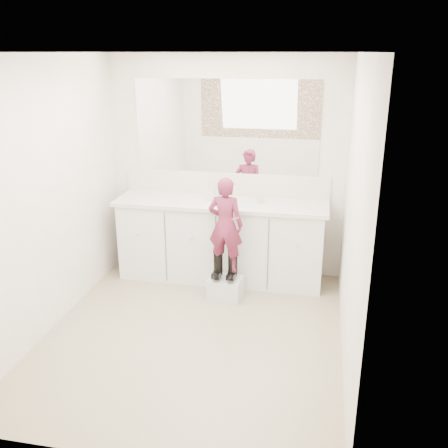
# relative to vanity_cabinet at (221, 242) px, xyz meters

# --- Properties ---
(floor) EXTENTS (3.00, 3.00, 0.00)m
(floor) POSITION_rel_vanity_cabinet_xyz_m (0.00, -1.23, -0.42)
(floor) COLOR #816E54
(floor) RESTS_ON ground
(ceiling) EXTENTS (3.00, 3.00, 0.00)m
(ceiling) POSITION_rel_vanity_cabinet_xyz_m (0.00, -1.23, 1.97)
(ceiling) COLOR white
(ceiling) RESTS_ON wall_back
(wall_back) EXTENTS (2.60, 0.00, 2.60)m
(wall_back) POSITION_rel_vanity_cabinet_xyz_m (0.00, 0.27, 0.77)
(wall_back) COLOR beige
(wall_back) RESTS_ON floor
(wall_front) EXTENTS (2.60, 0.00, 2.60)m
(wall_front) POSITION_rel_vanity_cabinet_xyz_m (0.00, -2.73, 0.77)
(wall_front) COLOR beige
(wall_front) RESTS_ON floor
(wall_left) EXTENTS (0.00, 3.00, 3.00)m
(wall_left) POSITION_rel_vanity_cabinet_xyz_m (-1.30, -1.23, 0.78)
(wall_left) COLOR beige
(wall_left) RESTS_ON floor
(wall_right) EXTENTS (0.00, 3.00, 3.00)m
(wall_right) POSITION_rel_vanity_cabinet_xyz_m (1.30, -1.23, 0.78)
(wall_right) COLOR beige
(wall_right) RESTS_ON floor
(vanity_cabinet) EXTENTS (2.20, 0.55, 0.85)m
(vanity_cabinet) POSITION_rel_vanity_cabinet_xyz_m (0.00, 0.00, 0.00)
(vanity_cabinet) COLOR silver
(vanity_cabinet) RESTS_ON floor
(countertop) EXTENTS (2.28, 0.58, 0.04)m
(countertop) POSITION_rel_vanity_cabinet_xyz_m (0.00, -0.01, 0.45)
(countertop) COLOR beige
(countertop) RESTS_ON vanity_cabinet
(backsplash) EXTENTS (2.28, 0.03, 0.25)m
(backsplash) POSITION_rel_vanity_cabinet_xyz_m (0.00, 0.26, 0.59)
(backsplash) COLOR beige
(backsplash) RESTS_ON countertop
(mirror) EXTENTS (2.00, 0.02, 1.00)m
(mirror) POSITION_rel_vanity_cabinet_xyz_m (0.00, 0.26, 1.22)
(mirror) COLOR white
(mirror) RESTS_ON wall_back
(dot_panel) EXTENTS (2.00, 0.01, 1.20)m
(dot_panel) POSITION_rel_vanity_cabinet_xyz_m (0.00, -2.71, 1.22)
(dot_panel) COLOR #472819
(dot_panel) RESTS_ON wall_front
(faucet) EXTENTS (0.08, 0.08, 0.10)m
(faucet) POSITION_rel_vanity_cabinet_xyz_m (0.00, 0.15, 0.52)
(faucet) COLOR silver
(faucet) RESTS_ON countertop
(cup) EXTENTS (0.10, 0.10, 0.09)m
(cup) POSITION_rel_vanity_cabinet_xyz_m (0.41, 0.02, 0.51)
(cup) COLOR beige
(cup) RESTS_ON countertop
(soap_bottle) EXTENTS (0.10, 0.10, 0.19)m
(soap_bottle) POSITION_rel_vanity_cabinet_xyz_m (-0.14, 0.05, 0.56)
(soap_bottle) COLOR beige
(soap_bottle) RESTS_ON countertop
(step_stool) EXTENTS (0.36, 0.31, 0.21)m
(step_stool) POSITION_rel_vanity_cabinet_xyz_m (0.14, -0.48, -0.32)
(step_stool) COLOR silver
(step_stool) RESTS_ON floor
(boot_left) EXTENTS (0.12, 0.19, 0.28)m
(boot_left) POSITION_rel_vanity_cabinet_xyz_m (0.07, -0.48, -0.08)
(boot_left) COLOR black
(boot_left) RESTS_ON step_stool
(boot_right) EXTENTS (0.12, 0.19, 0.28)m
(boot_right) POSITION_rel_vanity_cabinet_xyz_m (0.22, -0.48, -0.08)
(boot_right) COLOR black
(boot_right) RESTS_ON step_stool
(toddler) EXTENTS (0.37, 0.26, 0.96)m
(toddler) POSITION_rel_vanity_cabinet_xyz_m (0.14, -0.48, 0.37)
(toddler) COLOR #AF365D
(toddler) RESTS_ON step_stool
(toothbrush) EXTENTS (0.14, 0.02, 0.06)m
(toothbrush) POSITION_rel_vanity_cabinet_xyz_m (0.21, -0.50, 0.44)
(toothbrush) COLOR #F961BA
(toothbrush) RESTS_ON toddler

